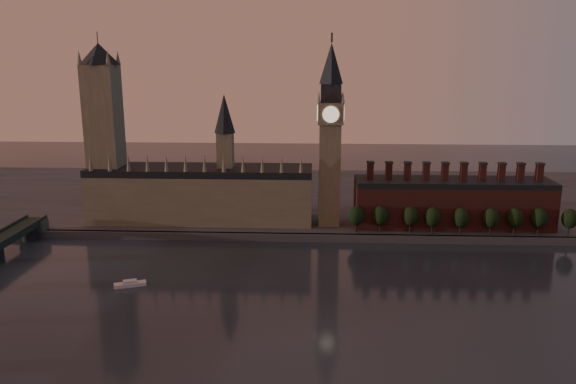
# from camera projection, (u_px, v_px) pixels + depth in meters

# --- Properties ---
(ground) EXTENTS (900.00, 900.00, 0.00)m
(ground) POSITION_uv_depth(u_px,v_px,m) (310.00, 314.00, 219.93)
(ground) COLOR black
(ground) RESTS_ON ground
(north_bank) EXTENTS (900.00, 182.00, 4.00)m
(north_bank) POSITION_uv_depth(u_px,v_px,m) (312.00, 198.00, 392.42)
(north_bank) COLOR #4B4C51
(north_bank) RESTS_ON ground
(palace_of_westminster) EXTENTS (130.00, 30.30, 74.00)m
(palace_of_westminster) POSITION_uv_depth(u_px,v_px,m) (202.00, 191.00, 329.36)
(palace_of_westminster) COLOR #7E7159
(palace_of_westminster) RESTS_ON north_bank
(victoria_tower) EXTENTS (24.00, 24.00, 108.00)m
(victoria_tower) POSITION_uv_depth(u_px,v_px,m) (104.00, 127.00, 323.17)
(victoria_tower) COLOR #7E7159
(victoria_tower) RESTS_ON north_bank
(big_ben) EXTENTS (15.00, 15.00, 107.00)m
(big_ben) POSITION_uv_depth(u_px,v_px,m) (330.00, 133.00, 313.08)
(big_ben) COLOR #7E7159
(big_ben) RESTS_ON north_bank
(chimney_block) EXTENTS (110.00, 25.00, 37.00)m
(chimney_block) POSITION_uv_depth(u_px,v_px,m) (452.00, 202.00, 319.09)
(chimney_block) COLOR maroon
(chimney_block) RESTS_ON north_bank
(embankment_tree_0) EXTENTS (8.60, 8.60, 14.88)m
(embankment_tree_0) POSITION_uv_depth(u_px,v_px,m) (356.00, 216.00, 307.99)
(embankment_tree_0) COLOR black
(embankment_tree_0) RESTS_ON north_bank
(embankment_tree_1) EXTENTS (8.60, 8.60, 14.88)m
(embankment_tree_1) POSITION_uv_depth(u_px,v_px,m) (381.00, 216.00, 307.67)
(embankment_tree_1) COLOR black
(embankment_tree_1) RESTS_ON north_bank
(embankment_tree_2) EXTENTS (8.60, 8.60, 14.88)m
(embankment_tree_2) POSITION_uv_depth(u_px,v_px,m) (411.00, 216.00, 306.74)
(embankment_tree_2) COLOR black
(embankment_tree_2) RESTS_ON north_bank
(embankment_tree_3) EXTENTS (8.60, 8.60, 14.88)m
(embankment_tree_3) POSITION_uv_depth(u_px,v_px,m) (433.00, 217.00, 305.20)
(embankment_tree_3) COLOR black
(embankment_tree_3) RESTS_ON north_bank
(embankment_tree_4) EXTENTS (8.60, 8.60, 14.88)m
(embankment_tree_4) POSITION_uv_depth(u_px,v_px,m) (461.00, 218.00, 304.12)
(embankment_tree_4) COLOR black
(embankment_tree_4) RESTS_ON north_bank
(embankment_tree_5) EXTENTS (8.60, 8.60, 14.88)m
(embankment_tree_5) POSITION_uv_depth(u_px,v_px,m) (491.00, 218.00, 303.34)
(embankment_tree_5) COLOR black
(embankment_tree_5) RESTS_ON north_bank
(embankment_tree_6) EXTENTS (8.60, 8.60, 14.88)m
(embankment_tree_6) POSITION_uv_depth(u_px,v_px,m) (515.00, 218.00, 303.88)
(embankment_tree_6) COLOR black
(embankment_tree_6) RESTS_ON north_bank
(embankment_tree_7) EXTENTS (8.60, 8.60, 14.88)m
(embankment_tree_7) POSITION_uv_depth(u_px,v_px,m) (539.00, 218.00, 303.49)
(embankment_tree_7) COLOR black
(embankment_tree_7) RESTS_ON north_bank
(embankment_tree_8) EXTENTS (8.60, 8.60, 14.88)m
(embankment_tree_8) POSITION_uv_depth(u_px,v_px,m) (570.00, 219.00, 301.94)
(embankment_tree_8) COLOR black
(embankment_tree_8) RESTS_ON north_bank
(river_boat) EXTENTS (14.26, 8.35, 2.75)m
(river_boat) POSITION_uv_depth(u_px,v_px,m) (130.00, 284.00, 246.63)
(river_boat) COLOR silver
(river_boat) RESTS_ON ground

